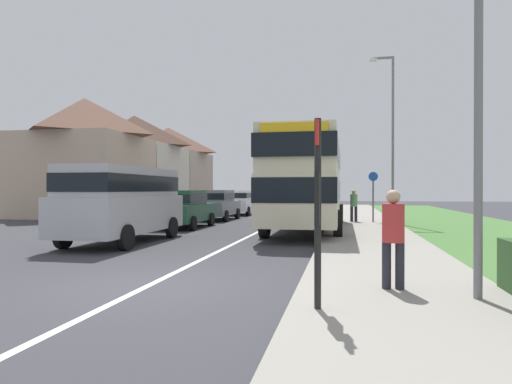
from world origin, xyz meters
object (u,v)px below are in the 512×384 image
at_px(pedestrian_at_stop, 393,234).
at_px(pedestrian_walking_away, 354,204).
at_px(bus_stop_sign, 318,200).
at_px(parked_car_white, 238,201).
at_px(street_lamp_mid, 391,129).
at_px(double_decker_bus, 307,178).
at_px(parked_car_grey, 216,204).
at_px(parked_car_dark_green, 183,207).
at_px(cycle_route_sign, 373,195).
at_px(parked_van_silver, 123,198).

xyz_separation_m(pedestrian_at_stop, pedestrian_walking_away, (-0.30, 14.97, 0.00)).
bearing_deg(bus_stop_sign, parked_car_white, 105.90).
distance_m(bus_stop_sign, street_lamp_mid, 16.55).
distance_m(double_decker_bus, pedestrian_at_stop, 11.01).
xyz_separation_m(parked_car_grey, pedestrian_at_stop, (7.67, -16.44, 0.07)).
bearing_deg(parked_car_dark_green, bus_stop_sign, -62.59).
xyz_separation_m(parked_car_dark_green, street_lamp_mid, (9.06, 3.41, 3.62)).
xyz_separation_m(parked_car_grey, cycle_route_sign, (8.28, -1.53, 0.52)).
xyz_separation_m(pedestrian_at_stop, cycle_route_sign, (0.61, 14.91, 0.45)).
relative_size(parked_car_grey, bus_stop_sign, 1.58).
relative_size(double_decker_bus, bus_stop_sign, 3.81).
height_order(bus_stop_sign, street_lamp_mid, street_lamp_mid).
xyz_separation_m(parked_car_dark_green, bus_stop_sign, (6.58, -12.69, 0.64)).
height_order(parked_car_white, bus_stop_sign, bus_stop_sign).
bearing_deg(pedestrian_at_stop, pedestrian_walking_away, 91.14).
relative_size(parked_car_dark_green, street_lamp_mid, 0.52).
relative_size(pedestrian_walking_away, street_lamp_mid, 0.21).
bearing_deg(parked_car_dark_green, double_decker_bus, -6.15).
relative_size(parked_car_white, street_lamp_mid, 0.50).
bearing_deg(double_decker_bus, street_lamp_mid, 47.97).
xyz_separation_m(parked_car_dark_green, parked_car_grey, (-0.00, 5.13, 0.00)).
relative_size(parked_van_silver, bus_stop_sign, 2.06).
relative_size(parked_car_white, cycle_route_sign, 1.57).
height_order(parked_car_dark_green, pedestrian_walking_away, pedestrian_walking_away).
xyz_separation_m(double_decker_bus, pedestrian_walking_away, (1.91, 4.25, -1.17)).
bearing_deg(street_lamp_mid, pedestrian_walking_away, 171.29).
bearing_deg(parked_car_dark_green, parked_car_white, 89.83).
height_order(pedestrian_walking_away, bus_stop_sign, bus_stop_sign).
distance_m(pedestrian_at_stop, bus_stop_sign, 1.85).
xyz_separation_m(pedestrian_walking_away, cycle_route_sign, (0.91, -0.07, 0.45)).
height_order(pedestrian_walking_away, street_lamp_mid, street_lamp_mid).
relative_size(parked_car_white, bus_stop_sign, 1.52).
bearing_deg(double_decker_bus, parked_van_silver, -137.13).
relative_size(double_decker_bus, pedestrian_at_stop, 5.93).
distance_m(double_decker_bus, parked_van_silver, 7.36).
height_order(parked_van_silver, pedestrian_walking_away, parked_van_silver).
distance_m(parked_car_dark_green, bus_stop_sign, 14.31).
bearing_deg(pedestrian_walking_away, parked_van_silver, -128.23).
relative_size(parked_car_dark_green, cycle_route_sign, 1.64).
distance_m(parked_car_grey, street_lamp_mid, 9.91).
bearing_deg(parked_car_white, pedestrian_at_stop, -70.54).
distance_m(parked_car_dark_green, street_lamp_mid, 10.34).
distance_m(double_decker_bus, parked_car_dark_green, 5.63).
height_order(pedestrian_walking_away, cycle_route_sign, cycle_route_sign).
bearing_deg(pedestrian_walking_away, street_lamp_mid, -8.71).
xyz_separation_m(parked_van_silver, parked_car_dark_green, (-0.10, 5.57, -0.49)).
bearing_deg(parked_car_dark_green, street_lamp_mid, 20.60).
bearing_deg(bus_stop_sign, pedestrian_at_stop, 51.67).
distance_m(parked_car_grey, cycle_route_sign, 8.44).
bearing_deg(parked_van_silver, bus_stop_sign, -47.67).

